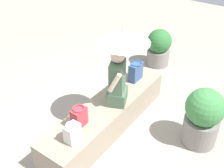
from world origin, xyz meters
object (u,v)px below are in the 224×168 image
at_px(parasol, 123,36).
at_px(planter_near, 203,117).
at_px(person_seated, 117,81).
at_px(handbag_black, 72,133).
at_px(tote_bag_canvas, 79,117).
at_px(shoulder_bag_spare, 136,71).
at_px(planter_far, 159,47).

xyz_separation_m(parasol, planter_near, (-0.32, 1.20, -1.06)).
xyz_separation_m(person_seated, handbag_black, (1.00, -0.00, -0.26)).
relative_size(tote_bag_canvas, shoulder_bag_spare, 0.89).
relative_size(handbag_black, tote_bag_canvas, 0.91).
bearing_deg(planter_near, handbag_black, -40.44).
relative_size(parasol, planter_far, 1.46).
bearing_deg(planter_far, handbag_black, 7.07).
height_order(person_seated, tote_bag_canvas, person_seated).
xyz_separation_m(parasol, planter_far, (-2.05, -0.41, -1.13)).
bearing_deg(shoulder_bag_spare, planter_near, 78.24).
bearing_deg(shoulder_bag_spare, handbag_black, 3.24).
bearing_deg(planter_far, tote_bag_canvas, 5.32).
xyz_separation_m(person_seated, shoulder_bag_spare, (-0.69, -0.10, -0.22)).
xyz_separation_m(person_seated, tote_bag_canvas, (0.73, -0.12, -0.24)).
bearing_deg(planter_far, planter_near, 42.98).
distance_m(tote_bag_canvas, shoulder_bag_spare, 1.43).
xyz_separation_m(person_seated, planter_far, (-2.14, -0.39, -0.45)).
bearing_deg(person_seated, handbag_black, -0.03).
height_order(handbag_black, tote_bag_canvas, tote_bag_canvas).
distance_m(shoulder_bag_spare, planter_far, 1.50).
bearing_deg(tote_bag_canvas, person_seated, 170.44).
distance_m(planter_near, planter_far, 2.36).
bearing_deg(parasol, handbag_black, -1.05).
distance_m(person_seated, planter_near, 1.34).
relative_size(handbag_black, shoulder_bag_spare, 0.82).
bearing_deg(parasol, person_seated, -11.31).
height_order(parasol, shoulder_bag_spare, parasol).
bearing_deg(handbag_black, tote_bag_canvas, -155.79).
bearing_deg(parasol, planter_near, 105.12).
xyz_separation_m(shoulder_bag_spare, planter_far, (-1.45, -0.29, -0.23)).
bearing_deg(planter_near, shoulder_bag_spare, -101.76).
distance_m(parasol, handbag_black, 1.44).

